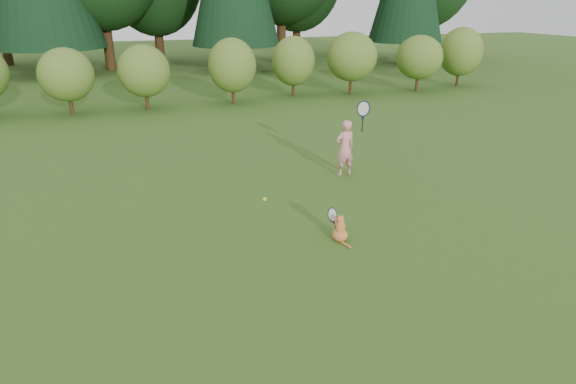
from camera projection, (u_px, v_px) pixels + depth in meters
name	position (u px, v px, depth m)	size (l,w,h in m)	color
ground	(291.00, 247.00, 8.35)	(100.00, 100.00, 0.00)	#2E5417
shrub_row	(190.00, 70.00, 19.33)	(28.00, 3.00, 2.80)	#536B21
child	(346.00, 147.00, 11.56)	(0.77, 0.40, 2.05)	pink
cat	(340.00, 227.00, 8.52)	(0.41, 0.72, 0.64)	#C26825
tennis_ball	(265.00, 199.00, 8.19)	(0.07, 0.07, 0.07)	yellow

